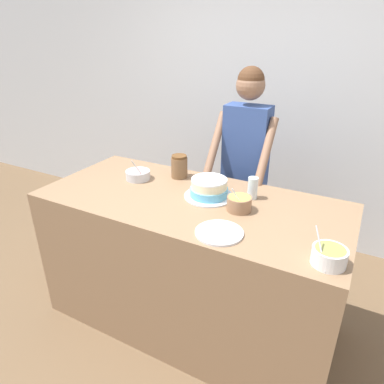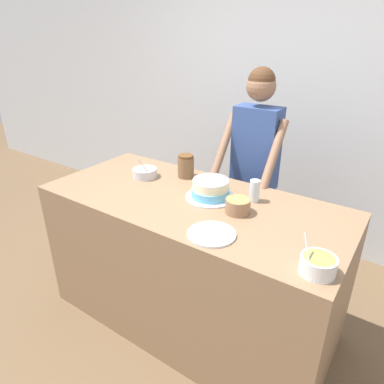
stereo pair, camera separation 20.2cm
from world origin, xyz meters
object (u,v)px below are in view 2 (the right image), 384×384
at_px(cake, 211,190).
at_px(drinking_glass, 255,191).
at_px(person_baker, 255,157).
at_px(frosting_bowl_pink, 145,172).
at_px(frosting_bowl_olive, 318,265).
at_px(frosting_bowl_yellow, 238,205).
at_px(stoneware_jar, 186,166).
at_px(ceramic_plate, 212,234).

height_order(cake, drinking_glass, drinking_glass).
height_order(person_baker, frosting_bowl_pink, person_baker).
xyz_separation_m(frosting_bowl_olive, drinking_glass, (-0.52, 0.48, 0.02)).
distance_m(frosting_bowl_yellow, frosting_bowl_olive, 0.61).
relative_size(cake, frosting_bowl_yellow, 1.97).
bearing_deg(frosting_bowl_pink, stoneware_jar, 35.14).
bearing_deg(frosting_bowl_yellow, cake, 161.23).
bearing_deg(ceramic_plate, frosting_bowl_olive, -0.56).
height_order(person_baker, drinking_glass, person_baker).
relative_size(drinking_glass, stoneware_jar, 0.85).
xyz_separation_m(ceramic_plate, stoneware_jar, (-0.56, 0.56, 0.07)).
distance_m(cake, stoneware_jar, 0.38).
height_order(frosting_bowl_yellow, drinking_glass, frosting_bowl_yellow).
bearing_deg(person_baker, frosting_bowl_pink, -135.28).
distance_m(frosting_bowl_yellow, stoneware_jar, 0.61).
relative_size(frosting_bowl_olive, ceramic_plate, 0.73).
height_order(drinking_glass, stoneware_jar, stoneware_jar).
bearing_deg(stoneware_jar, frosting_bowl_olive, -27.46).
xyz_separation_m(cake, stoneware_jar, (-0.32, 0.19, 0.02)).
relative_size(cake, drinking_glass, 2.25).
bearing_deg(ceramic_plate, frosting_bowl_yellow, 90.96).
height_order(frosting_bowl_pink, drinking_glass, frosting_bowl_pink).
xyz_separation_m(frosting_bowl_yellow, frosting_bowl_pink, (-0.79, 0.10, -0.01)).
xyz_separation_m(person_baker, cake, (-0.02, -0.59, -0.05)).
bearing_deg(drinking_glass, frosting_bowl_pink, -174.20).
relative_size(person_baker, ceramic_plate, 6.76).
height_order(frosting_bowl_yellow, frosting_bowl_pink, frosting_bowl_pink).
xyz_separation_m(frosting_bowl_yellow, stoneware_jar, (-0.55, 0.27, 0.03)).
bearing_deg(frosting_bowl_olive, drinking_glass, 137.24).
relative_size(person_baker, frosting_bowl_olive, 9.30).
bearing_deg(stoneware_jar, person_baker, 49.98).
bearing_deg(frosting_bowl_pink, drinking_glass, 5.80).
bearing_deg(stoneware_jar, frosting_bowl_pink, -144.86).
xyz_separation_m(frosting_bowl_olive, ceramic_plate, (-0.53, 0.01, -0.04)).
distance_m(ceramic_plate, stoneware_jar, 0.79).
xyz_separation_m(cake, ceramic_plate, (0.23, -0.36, -0.05)).
xyz_separation_m(person_baker, drinking_glass, (0.23, -0.49, -0.03)).
distance_m(frosting_bowl_pink, ceramic_plate, 0.88).
bearing_deg(frosting_bowl_pink, cake, -2.60).
relative_size(frosting_bowl_pink, frosting_bowl_olive, 0.94).
bearing_deg(frosting_bowl_yellow, frosting_bowl_pink, 172.55).
relative_size(frosting_bowl_pink, drinking_glass, 1.23).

